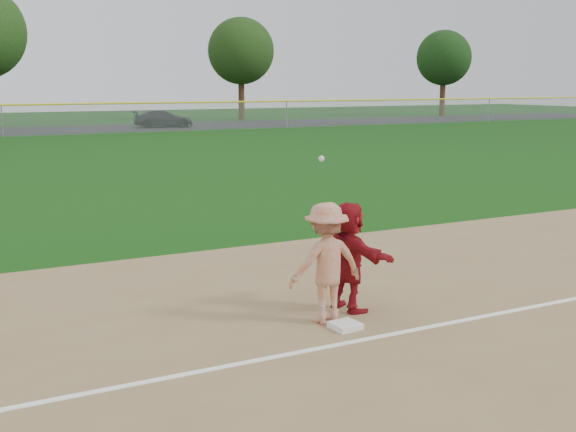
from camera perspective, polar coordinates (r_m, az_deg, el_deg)
name	(u,v)px	position (r m, az deg, el deg)	size (l,w,h in m)	color
ground	(337,323)	(10.37, 3.88, -8.43)	(160.00, 160.00, 0.00)	#103E0C
foul_line	(368,339)	(9.73, 6.38, -9.62)	(60.00, 0.10, 0.01)	white
first_base	(345,326)	(10.08, 4.55, -8.63)	(0.37, 0.37, 0.08)	white
base_runner	(349,256)	(10.68, 4.81, -3.20)	(1.51, 0.48, 1.63)	maroon
car_right	(163,119)	(56.12, -9.85, 7.58)	(1.81, 4.46, 1.29)	black
first_base_play	(326,263)	(10.12, 3.03, -3.72)	(1.13, 0.68, 2.35)	#A1A1A3
outfield_fence	(1,106)	(48.64, -21.73, 8.11)	(110.00, 0.12, 110.00)	#999EA0
tree_3	(241,51)	(66.96, -3.74, 12.87)	(6.00, 6.00, 9.19)	#362213
tree_4	(444,58)	(77.25, 12.21, 12.11)	(5.60, 5.60, 8.67)	#3C2516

